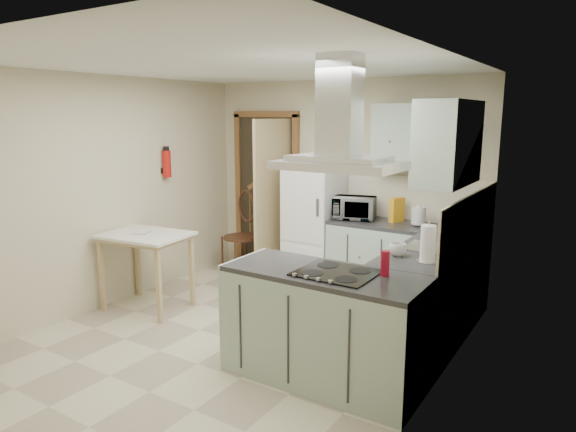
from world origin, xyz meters
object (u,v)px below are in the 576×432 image
Objects in this scene: fridge at (314,226)px; microwave at (354,208)px; bentwood_chair at (240,237)px; peninsula at (324,326)px; drop_leaf_table at (147,271)px; extractor_hood at (339,165)px.

microwave is (0.54, -0.02, 0.28)m from fridge.
fridge is 3.20× the size of microwave.
peninsula is at bearing -16.24° from bentwood_chair.
bentwood_chair is (-1.03, -0.14, -0.25)m from fridge.
drop_leaf_table is at bearing -71.07° from bentwood_chair.
fridge is 2.03m from drop_leaf_table.
microwave reaches higher than bentwood_chair.
fridge is 1.49× the size of bentwood_chair.
drop_leaf_table is at bearing 172.01° from peninsula.
bentwood_chair is at bearing 79.48° from drop_leaf_table.
microwave reaches higher than drop_leaf_table.
peninsula is 2.91m from bentwood_chair.
fridge reaches higher than drop_leaf_table.
peninsula is 1.27m from extractor_hood.
microwave is (-0.79, 1.96, -0.69)m from extractor_hood.
bentwood_chair is at bearing 168.58° from microwave.
peninsula is at bearing -14.54° from drop_leaf_table.
extractor_hood is 1.92× the size of microwave.
extractor_hood reaches higher than drop_leaf_table.
microwave is at bearing 37.64° from drop_leaf_table.
peninsula is 1.72× the size of extractor_hood.
extractor_hood is 2.22m from microwave.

